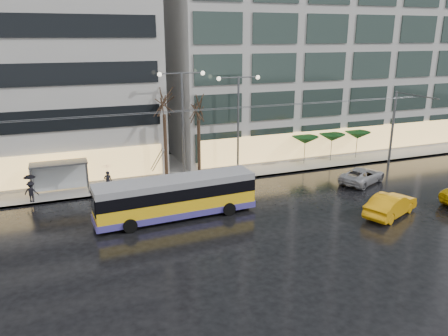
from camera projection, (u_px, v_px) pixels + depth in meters
ground at (201, 234)px, 27.43m from camera, size 140.00×140.00×0.00m
sidewalk at (175, 169)px, 40.60m from camera, size 80.00×10.00×0.15m
kerb at (190, 185)px, 36.18m from camera, size 80.00×0.10×0.15m
building_right at (312, 29)px, 47.24m from camera, size 32.00×14.00×25.00m
trolleybus at (176, 198)px, 29.55m from camera, size 11.03×4.42×5.07m
catenary at (181, 140)px, 33.63m from camera, size 42.24×5.12×7.00m
bus_shelter at (54, 171)px, 33.53m from camera, size 4.20×1.60×2.51m
street_lamp_near at (183, 111)px, 36.02m from camera, size 3.96×0.36×9.03m
street_lamp_far at (238, 111)px, 37.82m from camera, size 3.96×0.36×8.53m
tree_a at (164, 98)px, 35.37m from camera, size 3.20×3.20×8.40m
tree_b at (198, 104)px, 36.78m from camera, size 3.20×3.20×7.70m
parasol_a at (305, 140)px, 41.35m from camera, size 2.50×2.50×2.65m
parasol_b at (332, 138)px, 42.38m from camera, size 2.50×2.50×2.65m
parasol_c at (357, 135)px, 43.41m from camera, size 2.50×2.50×2.65m
taxi_b at (391, 205)px, 30.02m from camera, size 5.08×3.43×1.58m
sedan_silver at (362, 175)px, 36.73m from camera, size 5.28×3.97×1.33m
pedestrian_a at (107, 174)px, 34.11m from camera, size 1.09×1.11×2.19m
pedestrian_b at (75, 177)px, 35.48m from camera, size 0.93×0.90×1.50m
pedestrian_c at (31, 187)px, 32.01m from camera, size 1.17×1.06×2.11m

